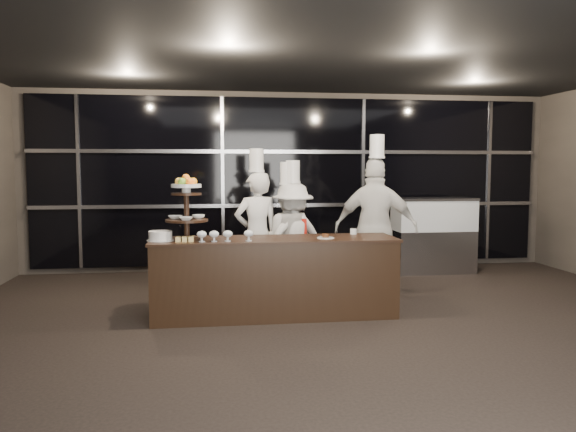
{
  "coord_description": "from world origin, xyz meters",
  "views": [
    {
      "loc": [
        -1.4,
        -4.49,
        1.74
      ],
      "look_at": [
        -0.47,
        2.22,
        1.15
      ],
      "focal_mm": 35.0,
      "sensor_mm": 36.0,
      "label": 1
    }
  ],
  "objects": [
    {
      "name": "room",
      "position": [
        0.0,
        0.0,
        1.5
      ],
      "size": [
        10.0,
        10.0,
        10.0
      ],
      "color": "black",
      "rests_on": "ground"
    },
    {
      "name": "window_wall",
      "position": [
        0.0,
        4.94,
        1.5
      ],
      "size": [
        8.6,
        0.1,
        2.8
      ],
      "color": "black",
      "rests_on": "ground"
    },
    {
      "name": "buffet_counter",
      "position": [
        -0.67,
        1.92,
        0.47
      ],
      "size": [
        2.84,
        0.74,
        0.92
      ],
      "color": "black",
      "rests_on": "ground"
    },
    {
      "name": "display_stand",
      "position": [
        -1.67,
        1.92,
        1.34
      ],
      "size": [
        0.48,
        0.48,
        0.74
      ],
      "color": "black",
      "rests_on": "buffet_counter"
    },
    {
      "name": "compotes",
      "position": [
        -1.27,
        1.7,
        1.0
      ],
      "size": [
        0.63,
        0.11,
        0.12
      ],
      "color": "silver",
      "rests_on": "buffet_counter"
    },
    {
      "name": "layer_cake",
      "position": [
        -1.96,
        1.87,
        0.97
      ],
      "size": [
        0.3,
        0.3,
        0.11
      ],
      "color": "white",
      "rests_on": "buffet_counter"
    },
    {
      "name": "pastry_squares",
      "position": [
        -1.69,
        1.76,
        0.95
      ],
      "size": [
        0.2,
        0.13,
        0.05
      ],
      "color": "#F5D277",
      "rests_on": "buffet_counter"
    },
    {
      "name": "small_plate",
      "position": [
        -0.09,
        1.82,
        0.94
      ],
      "size": [
        0.2,
        0.2,
        0.05
      ],
      "color": "white",
      "rests_on": "buffet_counter"
    },
    {
      "name": "chef_cup",
      "position": [
        0.33,
        2.17,
        0.96
      ],
      "size": [
        0.08,
        0.08,
        0.07
      ],
      "primitive_type": "cylinder",
      "color": "white",
      "rests_on": "buffet_counter"
    },
    {
      "name": "display_case",
      "position": [
        2.24,
        4.3,
        0.69
      ],
      "size": [
        1.32,
        0.58,
        1.24
      ],
      "color": "#A5A5AA",
      "rests_on": "ground"
    },
    {
      "name": "chef_a",
      "position": [
        -0.79,
        2.96,
        0.87
      ],
      "size": [
        0.69,
        0.53,
        1.98
      ],
      "color": "silver",
      "rests_on": "ground"
    },
    {
      "name": "chef_b",
      "position": [
        -0.37,
        3.07,
        0.77
      ],
      "size": [
        0.86,
        0.75,
        1.81
      ],
      "color": "silver",
      "rests_on": "ground"
    },
    {
      "name": "chef_c",
      "position": [
        -0.3,
        3.02,
        0.78
      ],
      "size": [
        1.13,
        0.89,
        1.83
      ],
      "color": "white",
      "rests_on": "ground"
    },
    {
      "name": "chef_d",
      "position": [
        0.76,
        2.66,
        0.95
      ],
      "size": [
        1.18,
        0.8,
        2.17
      ],
      "color": "white",
      "rests_on": "ground"
    }
  ]
}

